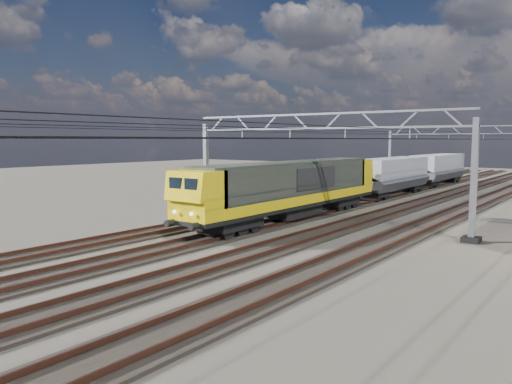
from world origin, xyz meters
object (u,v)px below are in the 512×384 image
Objects in this scene: hopper_wagon_mid at (438,167)px; catenary_gantry_far at (465,152)px; locomotive at (292,186)px; catenary_gantry_mid at (316,164)px; hopper_wagon_lead at (392,174)px.

catenary_gantry_far is at bearing 62.56° from hopper_wagon_mid.
locomotive is (-2.00, -35.75, -1.58)m from catenary_gantry_far.
locomotive is (-2.00, 0.25, -1.58)m from catenary_gantry_mid.
locomotive reaches higher than hopper_wagon_mid.
hopper_wagon_mid is (-2.00, 32.15, -1.67)m from catenary_gantry_mid.
catenary_gantry_far is at bearing 86.80° from locomotive.
locomotive is 31.90m from hopper_wagon_mid.
hopper_wagon_lead is at bearing 90.00° from locomotive.
catenary_gantry_far is 18.24m from hopper_wagon_lead.
catenary_gantry_mid reaches higher than locomotive.
catenary_gantry_mid is at bearing -83.64° from hopper_wagon_lead.
catenary_gantry_mid is 36.00m from catenary_gantry_far.
hopper_wagon_lead is 14.20m from hopper_wagon_mid.
locomotive is 1.62× the size of hopper_wagon_lead.
locomotive is 17.70m from hopper_wagon_lead.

